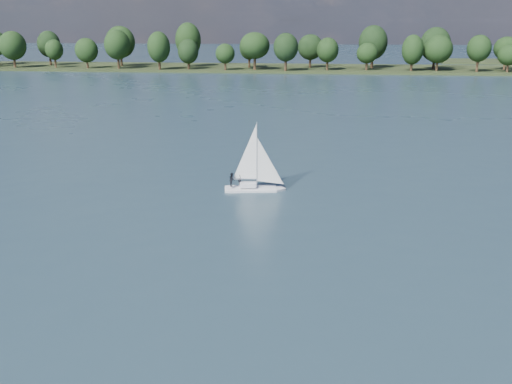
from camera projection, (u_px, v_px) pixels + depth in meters
ground at (333, 116)px, 112.44m from camera, size 700.00×700.00×0.00m
far_shore at (327, 70)px, 219.03m from camera, size 660.00×40.00×1.50m
sailboat at (251, 171)px, 62.72m from camera, size 6.33×2.64×8.08m
treeline at (308, 48)px, 214.57m from camera, size 562.51×74.09×18.76m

